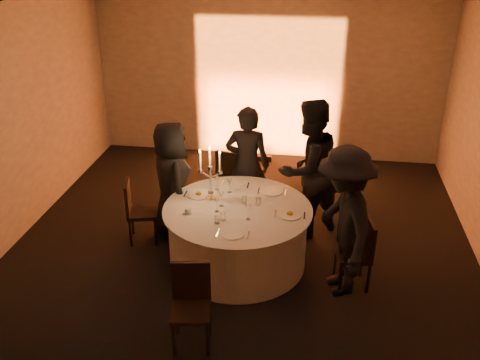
# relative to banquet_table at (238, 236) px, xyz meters

# --- Properties ---
(floor) EXTENTS (7.00, 7.00, 0.00)m
(floor) POSITION_rel_banquet_table_xyz_m (0.00, 0.00, -0.38)
(floor) COLOR black
(floor) RESTS_ON ground
(ceiling) EXTENTS (7.00, 7.00, 0.00)m
(ceiling) POSITION_rel_banquet_table_xyz_m (0.00, 0.00, 2.62)
(ceiling) COLOR silver
(ceiling) RESTS_ON wall_back
(wall_back) EXTENTS (7.00, 0.00, 7.00)m
(wall_back) POSITION_rel_banquet_table_xyz_m (0.00, 3.50, 1.12)
(wall_back) COLOR #9D9992
(wall_back) RESTS_ON floor
(uplighter_fixture) EXTENTS (0.25, 0.12, 0.10)m
(uplighter_fixture) POSITION_rel_banquet_table_xyz_m (0.00, 3.20, -0.33)
(uplighter_fixture) COLOR black
(uplighter_fixture) RESTS_ON floor
(banquet_table) EXTENTS (1.80, 1.80, 0.77)m
(banquet_table) POSITION_rel_banquet_table_xyz_m (0.00, 0.00, 0.00)
(banquet_table) COLOR black
(banquet_table) RESTS_ON floor
(chair_left) EXTENTS (0.46, 0.46, 0.87)m
(chair_left) POSITION_rel_banquet_table_xyz_m (-1.39, 0.32, 0.10)
(chair_left) COLOR black
(chair_left) RESTS_ON floor
(chair_back_left) EXTENTS (0.48, 0.48, 0.93)m
(chair_back_left) POSITION_rel_banquet_table_xyz_m (-0.30, 1.41, 0.14)
(chair_back_left) COLOR black
(chair_back_left) RESTS_ON floor
(chair_back_right) EXTENTS (0.64, 0.64, 1.04)m
(chair_back_right) POSITION_rel_banquet_table_xyz_m (1.22, 1.36, 0.21)
(chair_back_right) COLOR black
(chair_back_right) RESTS_ON floor
(chair_right) EXTENTS (0.44, 0.44, 0.85)m
(chair_right) POSITION_rel_banquet_table_xyz_m (1.45, -0.25, 0.09)
(chair_right) COLOR black
(chair_right) RESTS_ON floor
(chair_front) EXTENTS (0.44, 0.44, 0.88)m
(chair_front) POSITION_rel_banquet_table_xyz_m (-0.24, -1.43, 0.11)
(chair_front) COLOR black
(chair_front) RESTS_ON floor
(guest_left) EXTENTS (0.83, 0.94, 1.61)m
(guest_left) POSITION_rel_banquet_table_xyz_m (-0.95, 0.54, 0.42)
(guest_left) COLOR black
(guest_left) RESTS_ON floor
(guest_back_left) EXTENTS (0.63, 0.42, 1.69)m
(guest_back_left) POSITION_rel_banquet_table_xyz_m (-0.03, 1.09, 0.46)
(guest_back_left) COLOR black
(guest_back_left) RESTS_ON floor
(guest_back_right) EXTENTS (1.16, 1.15, 1.89)m
(guest_back_right) POSITION_rel_banquet_table_xyz_m (0.80, 0.88, 0.56)
(guest_back_right) COLOR black
(guest_back_right) RESTS_ON floor
(guest_right) EXTENTS (0.94, 1.28, 1.77)m
(guest_right) POSITION_rel_banquet_table_xyz_m (1.23, -0.35, 0.50)
(guest_right) COLOR black
(guest_right) RESTS_ON floor
(plate_left) EXTENTS (0.36, 0.29, 0.08)m
(plate_left) POSITION_rel_banquet_table_xyz_m (-0.53, 0.26, 0.40)
(plate_left) COLOR white
(plate_left) RESTS_ON banquet_table
(plate_back_left) EXTENTS (0.36, 0.26, 0.01)m
(plate_back_left) POSITION_rel_banquet_table_xyz_m (-0.13, 0.62, 0.39)
(plate_back_left) COLOR white
(plate_back_left) RESTS_ON banquet_table
(plate_back_right) EXTENTS (0.35, 0.27, 0.01)m
(plate_back_right) POSITION_rel_banquet_table_xyz_m (0.37, 0.49, 0.39)
(plate_back_right) COLOR white
(plate_back_right) RESTS_ON banquet_table
(plate_right) EXTENTS (0.36, 0.28, 0.08)m
(plate_right) POSITION_rel_banquet_table_xyz_m (0.63, -0.07, 0.40)
(plate_right) COLOR white
(plate_right) RESTS_ON banquet_table
(plate_front) EXTENTS (0.36, 0.25, 0.01)m
(plate_front) POSITION_rel_banquet_table_xyz_m (0.04, -0.60, 0.39)
(plate_front) COLOR white
(plate_front) RESTS_ON banquet_table
(coffee_cup) EXTENTS (0.11, 0.11, 0.07)m
(coffee_cup) POSITION_rel_banquet_table_xyz_m (-0.56, -0.20, 0.42)
(coffee_cup) COLOR white
(coffee_cup) RESTS_ON banquet_table
(candelabra) EXTENTS (0.30, 0.14, 0.72)m
(candelabra) POSITION_rel_banquet_table_xyz_m (-0.36, 0.19, 0.63)
(candelabra) COLOR silver
(candelabra) RESTS_ON banquet_table
(wine_glass_a) EXTENTS (0.07, 0.07, 0.19)m
(wine_glass_a) POSITION_rel_banquet_table_xyz_m (-0.20, 0.02, 0.52)
(wine_glass_a) COLOR silver
(wine_glass_a) RESTS_ON banquet_table
(wine_glass_b) EXTENTS (0.07, 0.07, 0.19)m
(wine_glass_b) POSITION_rel_banquet_table_xyz_m (-0.16, 0.40, 0.52)
(wine_glass_b) COLOR silver
(wine_glass_b) RESTS_ON banquet_table
(wine_glass_c) EXTENTS (0.07, 0.07, 0.19)m
(wine_glass_c) POSITION_rel_banquet_table_xyz_m (0.16, -0.25, 0.52)
(wine_glass_c) COLOR silver
(wine_glass_c) RESTS_ON banquet_table
(wine_glass_d) EXTENTS (0.07, 0.07, 0.19)m
(wine_glass_d) POSITION_rel_banquet_table_xyz_m (-0.23, -0.11, 0.52)
(wine_glass_d) COLOR silver
(wine_glass_d) RESTS_ON banquet_table
(wine_glass_e) EXTENTS (0.07, 0.07, 0.19)m
(wine_glass_e) POSITION_rel_banquet_table_xyz_m (-0.33, 0.45, 0.52)
(wine_glass_e) COLOR silver
(wine_glass_e) RESTS_ON banquet_table
(tumbler_a) EXTENTS (0.07, 0.07, 0.09)m
(tumbler_a) POSITION_rel_banquet_table_xyz_m (0.24, 0.12, 0.43)
(tumbler_a) COLOR silver
(tumbler_a) RESTS_ON banquet_table
(tumbler_b) EXTENTS (0.07, 0.07, 0.09)m
(tumbler_b) POSITION_rel_banquet_table_xyz_m (-0.12, -0.30, 0.43)
(tumbler_b) COLOR silver
(tumbler_b) RESTS_ON banquet_table
(tumbler_c) EXTENTS (0.07, 0.07, 0.09)m
(tumbler_c) POSITION_rel_banquet_table_xyz_m (-0.18, -0.38, 0.43)
(tumbler_c) COLOR silver
(tumbler_c) RESTS_ON banquet_table
(tumbler_d) EXTENTS (0.07, 0.07, 0.09)m
(tumbler_d) POSITION_rel_banquet_table_xyz_m (0.07, 0.14, 0.43)
(tumbler_d) COLOR silver
(tumbler_d) RESTS_ON banquet_table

